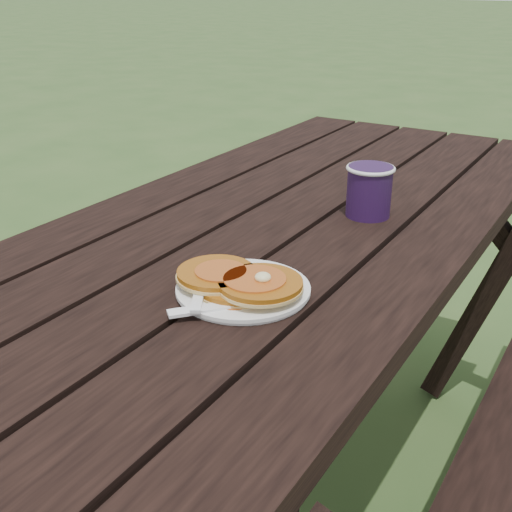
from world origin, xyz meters
The scene contains 7 objects.
ground centered at (0.00, 0.00, 0.00)m, with size 60.00×60.00×0.00m, color #325122.
picnic_table centered at (0.00, 0.00, 0.37)m, with size 1.36×1.80×0.75m.
plate centered at (0.12, -0.33, 0.76)m, with size 0.20×0.20×0.01m, color white.
pancake_stack centered at (0.12, -0.34, 0.77)m, with size 0.20×0.13×0.04m.
knife centered at (0.13, -0.39, 0.76)m, with size 0.02×0.18×0.01m, color white.
fork centered at (0.08, -0.39, 0.77)m, with size 0.03×0.16×0.01m, color white, non-canonical shape.
coffee_cup centered at (0.15, 0.09, 0.81)m, with size 0.10×0.10×0.10m.
Camera 1 is at (0.59, -1.06, 1.20)m, focal length 45.00 mm.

